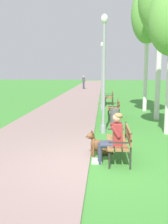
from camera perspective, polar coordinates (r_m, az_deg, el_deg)
name	(u,v)px	position (r m, az deg, el deg)	size (l,w,h in m)	color
ground_plane	(97,164)	(6.46, 2.82, -11.34)	(120.00, 120.00, 0.00)	#3D8433
paved_path	(85,90)	(30.22, 0.19, 4.74)	(3.62, 60.00, 0.04)	gray
park_bench_near	(121,140)	(6.73, 8.00, -6.02)	(0.55, 1.50, 0.85)	olive
park_bench_mid	(115,107)	(12.67, 6.70, 1.05)	(0.55, 1.50, 0.85)	olive
park_bench_far	(110,97)	(17.93, 5.67, 3.38)	(0.55, 1.50, 0.85)	olive
person_seated_on_near_bench	(113,136)	(6.40, 6.34, -5.21)	(0.74, 0.49, 1.25)	#33384C
dog_brown	(99,146)	(7.03, 3.25, -7.45)	(0.78, 0.47, 0.71)	brown
lamp_post_near	(104,73)	(9.33, 4.35, 8.38)	(0.24, 0.24, 4.16)	gray
lamp_post_mid	(102,75)	(15.10, 4.01, 7.99)	(0.24, 0.24, 3.84)	gray
lamp_post_far	(104,74)	(20.39, 4.29, 8.26)	(0.24, 0.24, 3.87)	gray
birch_tree_third	(161,2)	(12.85, 16.52, 22.02)	(2.03, 1.92, 6.80)	silver
birch_tree_fourth	(148,15)	(15.34, 13.73, 19.80)	(1.78, 1.73, 6.82)	silver
litter_bin	(115,118)	(10.68, 6.70, -1.31)	(0.36, 0.36, 0.70)	#515156
pedestrian_distant	(84,82)	(32.14, -0.08, 6.46)	(0.32, 0.22, 1.65)	#383842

